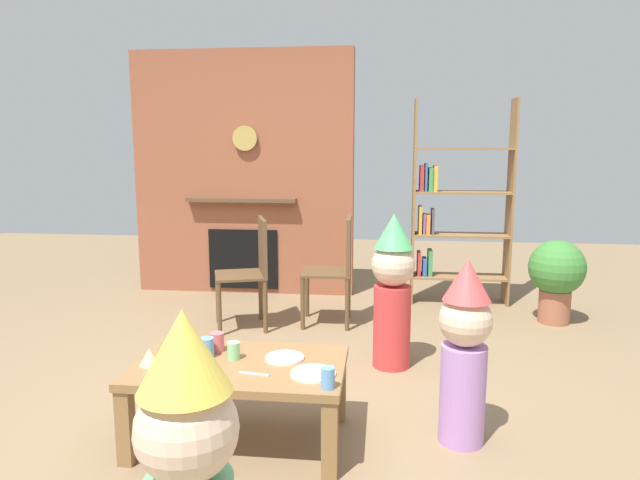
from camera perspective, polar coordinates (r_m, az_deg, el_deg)
name	(u,v)px	position (r m, az deg, el deg)	size (l,w,h in m)	color
ground_plane	(286,410)	(3.31, -3.51, -16.81)	(12.00, 12.00, 0.00)	#846B4C
brick_fireplace_feature	(244,175)	(5.70, -7.75, 6.58)	(2.20, 0.28, 2.40)	#935138
bookshelf	(452,211)	(5.39, 13.23, 2.93)	(0.90, 0.28, 1.90)	olive
coffee_table	(240,375)	(2.89, -8.15, -13.44)	(1.04, 0.63, 0.41)	olive
paper_cup_near_left	(328,378)	(2.55, 0.80, -13.82)	(0.06, 0.06, 0.10)	#669EE0
paper_cup_near_right	(234,351)	(2.91, -8.76, -11.03)	(0.06, 0.06, 0.09)	#8CD18C
paper_cup_center	(188,361)	(2.82, -13.23, -11.84)	(0.06, 0.06, 0.09)	#F2CC4C
paper_cup_far_left	(207,348)	(2.95, -11.41, -10.66)	(0.07, 0.07, 0.10)	#669EE0
paper_cup_far_right	(217,342)	(3.03, -10.39, -10.14)	(0.07, 0.07, 0.10)	#E5666B
paper_plate_front	(285,358)	(2.89, -3.61, -11.84)	(0.20, 0.20, 0.01)	white
paper_plate_rear	(313,373)	(2.70, -0.70, -13.39)	(0.21, 0.21, 0.01)	white
birthday_cake_slice	(150,356)	(2.93, -16.92, -11.24)	(0.10, 0.10, 0.08)	#EAC68C
table_fork	(254,374)	(2.72, -6.74, -13.34)	(0.15, 0.02, 0.01)	silver
child_with_cone_hat	(189,480)	(1.73, -13.18, -22.64)	(0.29, 0.29, 1.04)	#66B27F
child_in_pink	(464,347)	(2.89, 14.45, -10.48)	(0.26, 0.26, 0.94)	#B27FCC
child_by_the_chairs	(393,287)	(3.76, 7.39, -4.75)	(0.29, 0.29, 1.04)	#D13838
dining_chair_left	(252,266)	(4.59, -6.96, -2.65)	(0.51, 0.51, 0.90)	brown
dining_chair_middle	(338,264)	(4.64, 1.80, -2.45)	(0.41, 0.41, 0.90)	brown
potted_plant_tall	(557,274)	(5.09, 22.89, -3.18)	(0.46, 0.46, 0.70)	#9E5B42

